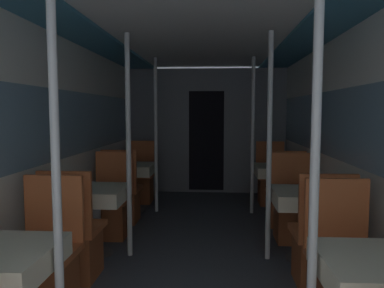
# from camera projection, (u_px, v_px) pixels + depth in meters

# --- Properties ---
(wall_left) EXTENTS (0.05, 8.04, 2.27)m
(wall_left) POSITION_uv_depth(u_px,v_px,m) (67.00, 141.00, 4.14)
(wall_left) COLOR silver
(wall_left) RESTS_ON ground_plane
(wall_right) EXTENTS (0.05, 8.04, 2.27)m
(wall_right) POSITION_uv_depth(u_px,v_px,m) (338.00, 142.00, 3.95)
(wall_right) COLOR silver
(wall_right) RESTS_ON ground_plane
(ceiling_panel) EXTENTS (2.94, 8.04, 0.07)m
(ceiling_panel) POSITION_uv_depth(u_px,v_px,m) (200.00, 33.00, 3.95)
(ceiling_panel) COLOR white
(ceiling_panel) RESTS_ON wall_left
(bulkhead_far) EXTENTS (2.88, 0.09, 2.27)m
(bulkhead_far) POSITION_uv_depth(u_px,v_px,m) (206.00, 131.00, 6.89)
(bulkhead_far) COLOR slate
(bulkhead_far) RESTS_ON ground_plane
(chair_left_far_0) EXTENTS (0.46, 0.46, 1.00)m
(chair_left_far_0) POSITION_uv_depth(u_px,v_px,m) (45.00, 273.00, 2.76)
(chair_left_far_0) COLOR brown
(chair_left_far_0) RESTS_ON ground_plane
(support_pole_left_0) EXTENTS (0.05, 0.05, 2.27)m
(support_pole_left_0) POSITION_uv_depth(u_px,v_px,m) (56.00, 175.00, 2.09)
(support_pole_left_0) COLOR silver
(support_pole_left_0) RESTS_ON ground_plane
(dining_table_left_1) EXTENTS (0.63, 0.63, 0.71)m
(dining_table_left_1) POSITION_uv_depth(u_px,v_px,m) (95.00, 199.00, 3.87)
(dining_table_left_1) COLOR #4C4C51
(dining_table_left_1) RESTS_ON ground_plane
(chair_left_near_1) EXTENTS (0.46, 0.46, 1.00)m
(chair_left_near_1) POSITION_uv_depth(u_px,v_px,m) (74.00, 246.00, 3.32)
(chair_left_near_1) COLOR brown
(chair_left_near_1) RESTS_ON ground_plane
(chair_left_far_1) EXTENTS (0.46, 0.46, 1.00)m
(chair_left_far_1) POSITION_uv_depth(u_px,v_px,m) (111.00, 211.00, 4.47)
(chair_left_far_1) COLOR brown
(chair_left_far_1) RESTS_ON ground_plane
(support_pole_left_1) EXTENTS (0.05, 0.05, 2.27)m
(support_pole_left_1) POSITION_uv_depth(u_px,v_px,m) (128.00, 146.00, 3.80)
(support_pole_left_1) COLOR silver
(support_pole_left_1) RESTS_ON ground_plane
(dining_table_left_2) EXTENTS (0.63, 0.63, 0.71)m
(dining_table_left_2) POSITION_uv_depth(u_px,v_px,m) (132.00, 172.00, 5.59)
(dining_table_left_2) COLOR #4C4C51
(dining_table_left_2) RESTS_ON ground_plane
(chair_left_near_2) EXTENTS (0.46, 0.46, 1.00)m
(chair_left_near_2) POSITION_uv_depth(u_px,v_px,m) (123.00, 200.00, 5.04)
(chair_left_near_2) COLOR brown
(chair_left_near_2) RESTS_ON ground_plane
(chair_left_far_2) EXTENTS (0.46, 0.46, 1.00)m
(chair_left_far_2) POSITION_uv_depth(u_px,v_px,m) (140.00, 184.00, 6.19)
(chair_left_far_2) COLOR brown
(chair_left_far_2) RESTS_ON ground_plane
(support_pole_left_2) EXTENTS (0.05, 0.05, 2.27)m
(support_pole_left_2) POSITION_uv_depth(u_px,v_px,m) (156.00, 136.00, 5.52)
(support_pole_left_2) COLOR silver
(support_pole_left_2) RESTS_ON ground_plane
(dining_table_right_0) EXTENTS (0.63, 0.63, 0.71)m
(dining_table_right_0) POSITION_uv_depth(u_px,v_px,m) (380.00, 279.00, 2.02)
(dining_table_right_0) COLOR #4C4C51
(dining_table_right_0) RESTS_ON ground_plane
(chair_right_far_0) EXTENTS (0.46, 0.46, 1.00)m
(chair_right_far_0) POSITION_uv_depth(u_px,v_px,m) (342.00, 282.00, 2.62)
(chair_right_far_0) COLOR brown
(chair_right_far_0) RESTS_ON ground_plane
(support_pole_right_0) EXTENTS (0.05, 0.05, 2.27)m
(support_pole_right_0) POSITION_uv_depth(u_px,v_px,m) (315.00, 178.00, 2.00)
(support_pole_right_0) COLOR silver
(support_pole_right_0) RESTS_ON ground_plane
(dining_table_right_1) EXTENTS (0.63, 0.63, 0.71)m
(dining_table_right_1) POSITION_uv_depth(u_px,v_px,m) (305.00, 202.00, 3.73)
(dining_table_right_1) COLOR #4C4C51
(dining_table_right_1) RESTS_ON ground_plane
(chair_right_near_1) EXTENTS (0.46, 0.46, 1.00)m
(chair_right_near_1) POSITION_uv_depth(u_px,v_px,m) (320.00, 252.00, 3.18)
(chair_right_near_1) COLOR brown
(chair_right_near_1) RESTS_ON ground_plane
(chair_right_far_1) EXTENTS (0.46, 0.46, 1.00)m
(chair_right_far_1) POSITION_uv_depth(u_px,v_px,m) (293.00, 214.00, 4.33)
(chair_right_far_1) COLOR brown
(chair_right_far_1) RESTS_ON ground_plane
(support_pole_right_1) EXTENTS (0.05, 0.05, 2.27)m
(support_pole_right_1) POSITION_uv_depth(u_px,v_px,m) (269.00, 147.00, 3.71)
(support_pole_right_1) COLOR silver
(support_pole_right_1) RESTS_ON ground_plane
(dining_table_right_2) EXTENTS (0.63, 0.63, 0.71)m
(dining_table_right_2) POSITION_uv_depth(u_px,v_px,m) (277.00, 174.00, 5.45)
(dining_table_right_2) COLOR #4C4C51
(dining_table_right_2) RESTS_ON ground_plane
(chair_right_near_2) EXTENTS (0.46, 0.46, 1.00)m
(chair_right_near_2) POSITION_uv_depth(u_px,v_px,m) (284.00, 203.00, 4.90)
(chair_right_near_2) COLOR brown
(chair_right_near_2) RESTS_ON ground_plane
(chair_right_far_2) EXTENTS (0.46, 0.46, 1.00)m
(chair_right_far_2) POSITION_uv_depth(u_px,v_px,m) (271.00, 185.00, 6.05)
(chair_right_far_2) COLOR brown
(chair_right_far_2) RESTS_ON ground_plane
(support_pole_right_2) EXTENTS (0.05, 0.05, 2.27)m
(support_pole_right_2) POSITION_uv_depth(u_px,v_px,m) (253.00, 136.00, 5.43)
(support_pole_right_2) COLOR silver
(support_pole_right_2) RESTS_ON ground_plane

